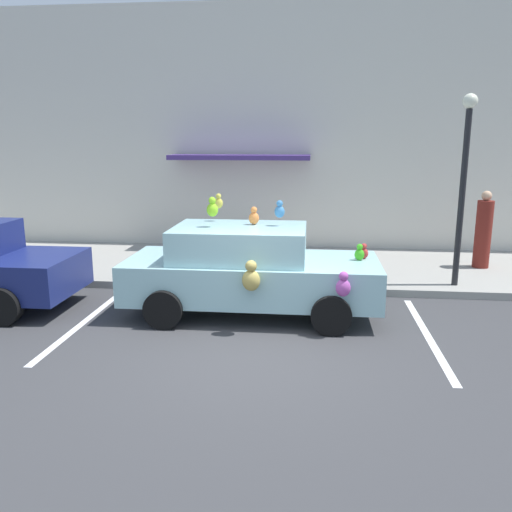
{
  "coord_description": "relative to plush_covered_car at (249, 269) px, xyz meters",
  "views": [
    {
      "loc": [
        0.79,
        -6.98,
        3.01
      ],
      "look_at": [
        -0.21,
        2.37,
        0.9
      ],
      "focal_mm": 36.72,
      "sensor_mm": 36.0,
      "label": 1
    }
  ],
  "objects": [
    {
      "name": "ground_plane",
      "position": [
        0.26,
        -1.77,
        -0.8
      ],
      "size": [
        60.0,
        60.0,
        0.0
      ],
      "primitive_type": "plane",
      "color": "#38383A"
    },
    {
      "name": "sidewalk",
      "position": [
        0.26,
        3.23,
        -0.72
      ],
      "size": [
        24.0,
        4.0,
        0.15
      ],
      "primitive_type": "cube",
      "color": "gray",
      "rests_on": "ground"
    },
    {
      "name": "storefront_building",
      "position": [
        0.25,
        5.38,
        2.4
      ],
      "size": [
        24.0,
        1.25,
        6.4
      ],
      "color": "beige",
      "rests_on": "ground"
    },
    {
      "name": "parking_stripe_front",
      "position": [
        2.91,
        -0.77,
        -0.79
      ],
      "size": [
        0.12,
        3.6,
        0.01
      ],
      "primitive_type": "cube",
      "color": "silver",
      "rests_on": "ground"
    },
    {
      "name": "parking_stripe_rear",
      "position": [
        -2.71,
        -0.77,
        -0.79
      ],
      "size": [
        0.12,
        3.6,
        0.01
      ],
      "primitive_type": "cube",
      "color": "silver",
      "rests_on": "ground"
    },
    {
      "name": "plush_covered_car",
      "position": [
        0.0,
        0.0,
        0.0
      ],
      "size": [
        4.34,
        2.15,
        2.06
      ],
      "color": "#96C4C8",
      "rests_on": "ground"
    },
    {
      "name": "teddy_bear_on_sidewalk",
      "position": [
        -0.78,
        2.04,
        -0.27
      ],
      "size": [
        0.43,
        0.36,
        0.82
      ],
      "color": "beige",
      "rests_on": "sidewalk"
    },
    {
      "name": "street_lamp_post",
      "position": [
        3.94,
        1.73,
        1.63
      ],
      "size": [
        0.28,
        0.28,
        3.69
      ],
      "color": "black",
      "rests_on": "sidewalk"
    },
    {
      "name": "pedestrian_near_shopfront",
      "position": [
        4.91,
        3.32,
        0.16
      ],
      "size": [
        0.36,
        0.36,
        1.74
      ],
      "color": "maroon",
      "rests_on": "sidewalk"
    }
  ]
}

